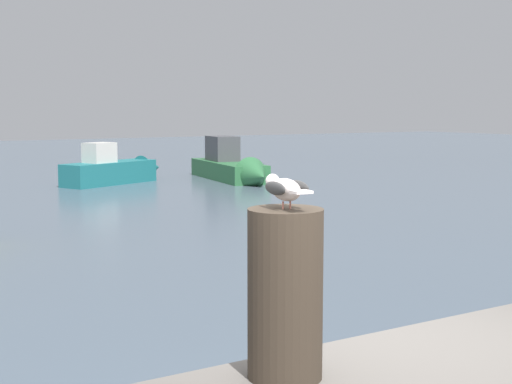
# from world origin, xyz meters

# --- Properties ---
(mooring_post) EXTENTS (0.34, 0.34, 0.77)m
(mooring_post) POSITION_xyz_m (-0.71, -0.29, 1.86)
(mooring_post) COLOR #382D23
(mooring_post) RESTS_ON harbor_quay
(seagull) EXTENTS (0.17, 0.39, 0.14)m
(seagull) POSITION_xyz_m (-0.71, -0.28, 2.33)
(seagull) COLOR #C67160
(seagull) RESTS_ON mooring_post
(boat_teal) EXTENTS (4.52, 2.76, 1.56)m
(boat_teal) POSITION_xyz_m (6.91, 21.92, 0.49)
(boat_teal) COLOR #1E7075
(boat_teal) RESTS_ON ground_plane
(boat_green) EXTENTS (2.17, 5.98, 1.87)m
(boat_green) POSITION_xyz_m (10.97, 20.52, 0.48)
(boat_green) COLOR #2D6B3D
(boat_green) RESTS_ON ground_plane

